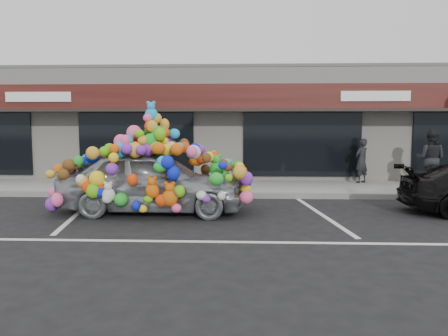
{
  "coord_description": "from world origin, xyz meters",
  "views": [
    {
      "loc": [
        0.86,
        -10.29,
        2.24
      ],
      "look_at": [
        0.37,
        1.4,
        1.01
      ],
      "focal_mm": 35.0,
      "sensor_mm": 36.0,
      "label": 1
    }
  ],
  "objects": [
    {
      "name": "ground",
      "position": [
        0.0,
        0.0,
        0.0
      ],
      "size": [
        90.0,
        90.0,
        0.0
      ],
      "primitive_type": "plane",
      "color": "black",
      "rests_on": "ground"
    },
    {
      "name": "shop_building",
      "position": [
        0.0,
        8.44,
        2.16
      ],
      "size": [
        24.0,
        7.2,
        4.31
      ],
      "color": "beige",
      "rests_on": "ground"
    },
    {
      "name": "sidewalk",
      "position": [
        0.0,
        4.0,
        0.07
      ],
      "size": [
        26.0,
        3.0,
        0.15
      ],
      "primitive_type": "cube",
      "color": "gray",
      "rests_on": "ground"
    },
    {
      "name": "kerb",
      "position": [
        0.0,
        2.5,
        0.07
      ],
      "size": [
        26.0,
        0.18,
        0.16
      ],
      "primitive_type": "cube",
      "color": "slate",
      "rests_on": "ground"
    },
    {
      "name": "parking_stripe_left",
      "position": [
        -3.2,
        0.2,
        0.0
      ],
      "size": [
        0.73,
        4.37,
        0.01
      ],
      "primitive_type": "cube",
      "rotation": [
        0.0,
        0.0,
        0.14
      ],
      "color": "silver",
      "rests_on": "ground"
    },
    {
      "name": "parking_stripe_mid",
      "position": [
        2.8,
        0.2,
        0.0
      ],
      "size": [
        0.73,
        4.37,
        0.01
      ],
      "primitive_type": "cube",
      "rotation": [
        0.0,
        0.0,
        0.14
      ],
      "color": "silver",
      "rests_on": "ground"
    },
    {
      "name": "lane_line",
      "position": [
        2.0,
        -2.3,
        0.0
      ],
      "size": [
        14.0,
        0.12,
        0.01
      ],
      "primitive_type": "cube",
      "color": "silver",
      "rests_on": "ground"
    },
    {
      "name": "toy_car",
      "position": [
        -1.36,
        0.34,
        0.96
      ],
      "size": [
        3.29,
        4.88,
        2.84
      ],
      "rotation": [
        0.0,
        0.0,
        1.56
      ],
      "color": "gray",
      "rests_on": "ground"
    },
    {
      "name": "pedestrian_a",
      "position": [
        4.98,
        4.88,
        0.92
      ],
      "size": [
        0.67,
        0.63,
        1.53
      ],
      "primitive_type": "imported",
      "rotation": [
        0.0,
        0.0,
        3.79
      ],
      "color": "#232429",
      "rests_on": "sidewalk"
    },
    {
      "name": "pedestrian_b",
      "position": [
        6.9,
        3.91,
        1.08
      ],
      "size": [
        1.14,
        1.07,
        1.86
      ],
      "primitive_type": "imported",
      "rotation": [
        0.0,
        0.0,
        2.59
      ],
      "color": "black",
      "rests_on": "sidewalk"
    }
  ]
}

